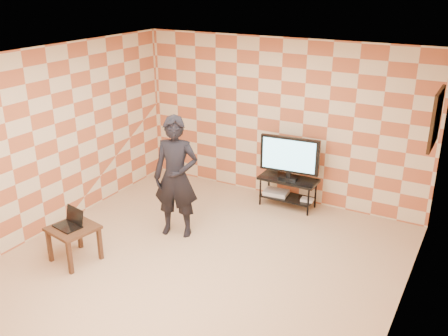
{
  "coord_description": "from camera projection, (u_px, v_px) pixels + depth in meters",
  "views": [
    {
      "loc": [
        3.08,
        -4.92,
        3.62
      ],
      "look_at": [
        0.0,
        0.6,
        1.15
      ],
      "focal_mm": 40.0,
      "sensor_mm": 36.0,
      "label": 1
    }
  ],
  "objects": [
    {
      "name": "floor",
      "position": [
        202.0,
        262.0,
        6.71
      ],
      "size": [
        5.0,
        5.0,
        0.0
      ],
      "primitive_type": "plane",
      "color": "tan",
      "rests_on": "ground"
    },
    {
      "name": "wall_back",
      "position": [
        280.0,
        120.0,
        8.26
      ],
      "size": [
        5.0,
        0.02,
        2.7
      ],
      "primitive_type": "cube",
      "color": "beige",
      "rests_on": "ground"
    },
    {
      "name": "wall_front",
      "position": [
        45.0,
        263.0,
        4.19
      ],
      "size": [
        5.0,
        0.02,
        2.7
      ],
      "primitive_type": "cube",
      "color": "beige",
      "rests_on": "ground"
    },
    {
      "name": "wall_left",
      "position": [
        57.0,
        138.0,
        7.36
      ],
      "size": [
        0.02,
        5.0,
        2.7
      ],
      "primitive_type": "cube",
      "color": "beige",
      "rests_on": "ground"
    },
    {
      "name": "wall_right",
      "position": [
        409.0,
        212.0,
        5.09
      ],
      "size": [
        0.02,
        5.0,
        2.7
      ],
      "primitive_type": "cube",
      "color": "beige",
      "rests_on": "ground"
    },
    {
      "name": "ceiling",
      "position": [
        199.0,
        59.0,
        5.73
      ],
      "size": [
        5.0,
        5.0,
        0.02
      ],
      "primitive_type": "cube",
      "color": "white",
      "rests_on": "wall_back"
    },
    {
      "name": "wall_art",
      "position": [
        436.0,
        119.0,
        6.14
      ],
      "size": [
        0.04,
        0.72,
        0.72
      ],
      "color": "black",
      "rests_on": "wall_right"
    },
    {
      "name": "tv_stand",
      "position": [
        288.0,
        186.0,
        8.19
      ],
      "size": [
        0.95,
        0.43,
        0.5
      ],
      "color": "black",
      "rests_on": "floor"
    },
    {
      "name": "tv",
      "position": [
        289.0,
        156.0,
        8.0
      ],
      "size": [
        0.97,
        0.21,
        0.7
      ],
      "color": "black",
      "rests_on": "tv_stand"
    },
    {
      "name": "dvd_player",
      "position": [
        276.0,
        192.0,
        8.33
      ],
      "size": [
        0.42,
        0.32,
        0.07
      ],
      "primitive_type": "cube",
      "rotation": [
        0.0,
        0.0,
        0.09
      ],
      "color": "silver",
      "rests_on": "tv_stand"
    },
    {
      "name": "game_console",
      "position": [
        307.0,
        200.0,
        8.09
      ],
      "size": [
        0.21,
        0.16,
        0.04
      ],
      "primitive_type": "cube",
      "rotation": [
        0.0,
        0.0,
        0.09
      ],
      "color": "silver",
      "rests_on": "tv_stand"
    },
    {
      "name": "side_table",
      "position": [
        73.0,
        233.0,
        6.61
      ],
      "size": [
        0.66,
        0.66,
        0.5
      ],
      "color": "#352010",
      "rests_on": "floor"
    },
    {
      "name": "laptop",
      "position": [
        70.0,
        222.0,
        6.59
      ],
      "size": [
        0.4,
        0.34,
        0.24
      ],
      "color": "black",
      "rests_on": "side_table"
    },
    {
      "name": "person",
      "position": [
        176.0,
        177.0,
        7.14
      ],
      "size": [
        0.75,
        0.61,
        1.8
      ],
      "primitive_type": "imported",
      "rotation": [
        0.0,
        0.0,
        0.3
      ],
      "color": "black",
      "rests_on": "floor"
    }
  ]
}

